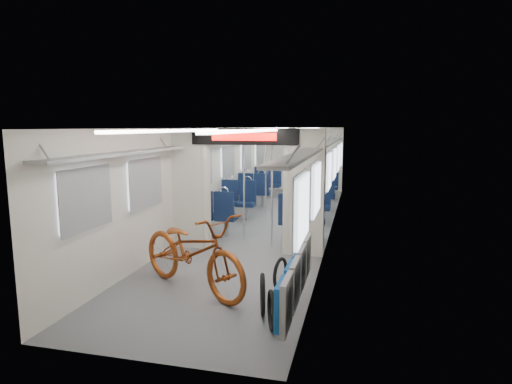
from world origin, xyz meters
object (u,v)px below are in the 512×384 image
bike_hoop_b (263,296)px  seat_bay_near_left (227,204)px  stanchion_near_left (244,185)px  stanchion_near_right (272,188)px  seat_bay_near_right (307,207)px  seat_bay_far_left (261,184)px  stanchion_far_left (266,171)px  bicycle (192,251)px  stanchion_far_right (296,172)px  bike_hoop_a (272,313)px  bike_hoop_c (280,275)px  seat_bay_far_right (321,186)px  flip_bench (296,276)px

bike_hoop_b → seat_bay_near_left: 4.84m
stanchion_near_left → stanchion_near_right: same height
stanchion_near_left → seat_bay_near_right: bearing=42.0°
seat_bay_far_left → stanchion_far_left: size_ratio=0.90×
bicycle → stanchion_near_left: bearing=30.7°
seat_bay_far_left → stanchion_far_left: (0.53, -1.76, 0.61)m
seat_bay_near_left → stanchion_near_right: stanchion_near_right is taller
bike_hoop_b → seat_bay_far_left: bearing=103.1°
stanchion_near_right → stanchion_far_left: (-0.81, 3.18, 0.00)m
seat_bay_far_left → stanchion_far_right: (1.35, -1.79, 0.61)m
stanchion_near_right → bike_hoop_a: bearing=-78.4°
bicycle → bike_hoop_a: bearing=-94.4°
seat_bay_near_left → seat_bay_near_right: (1.87, -0.03, 0.01)m
bike_hoop_a → stanchion_near_right: size_ratio=0.21×
seat_bay_far_left → stanchion_near_right: 5.16m
bicycle → seat_bay_near_right: size_ratio=1.05×
bike_hoop_a → stanchion_near_left: bearing=109.7°
bike_hoop_a → bike_hoop_c: size_ratio=1.01×
seat_bay_far_left → seat_bay_far_right: 1.87m
bike_hoop_c → stanchion_near_left: 2.94m
stanchion_near_left → seat_bay_far_right: bearing=75.5°
seat_bay_near_left → seat_bay_far_right: size_ratio=0.93×
bicycle → seat_bay_near_left: size_ratio=1.08×
bike_hoop_b → stanchion_near_right: stanchion_near_right is taller
flip_bench → seat_bay_near_left: size_ratio=1.04×
bicycle → stanchion_near_right: stanchion_near_right is taller
bicycle → bike_hoop_a: (1.34, -0.94, -0.36)m
seat_bay_far_right → stanchion_far_left: size_ratio=0.95×
seat_bay_far_right → bike_hoop_a: bearing=-88.7°
bike_hoop_b → seat_bay_near_right: seat_bay_near_right is taller
stanchion_near_right → stanchion_far_left: 3.29m
seat_bay_far_right → seat_bay_near_left: bearing=-118.7°
bike_hoop_c → stanchion_near_right: 2.45m
seat_bay_far_right → stanchion_far_right: 1.85m
stanchion_near_left → stanchion_near_right: (0.64, -0.32, 0.00)m
stanchion_near_left → stanchion_far_right: size_ratio=1.00×
bicycle → stanchion_far_left: (-0.18, 5.69, 0.57)m
flip_bench → stanchion_near_right: bearing=106.6°
stanchion_far_right → stanchion_near_left: bearing=-102.8°
stanchion_near_right → seat_bay_near_right: bearing=69.1°
seat_bay_near_left → stanchion_near_left: size_ratio=0.89×
seat_bay_near_left → stanchion_near_right: 2.04m
seat_bay_near_left → stanchion_far_right: bearing=52.4°
bicycle → seat_bay_far_right: 7.42m
bicycle → bike_hoop_b: (1.15, -0.55, -0.34)m
stanchion_near_right → stanchion_near_left: bearing=153.3°
seat_bay_near_left → flip_bench: bearing=-63.4°
flip_bench → seat_bay_far_right: bearing=93.0°
seat_bay_far_left → stanchion_far_left: bearing=-73.2°
bike_hoop_c → stanchion_far_left: 5.63m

